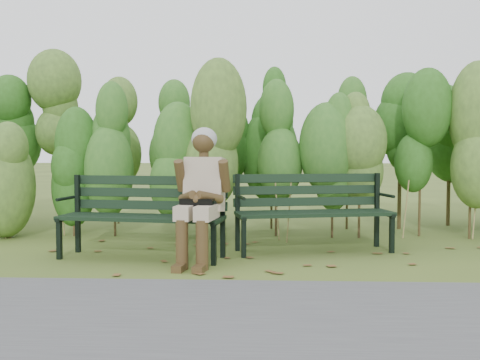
{
  "coord_description": "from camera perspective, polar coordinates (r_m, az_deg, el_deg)",
  "views": [
    {
      "loc": [
        0.27,
        -5.37,
        1.06
      ],
      "look_at": [
        0.0,
        0.35,
        0.75
      ],
      "focal_mm": 42.0,
      "sensor_mm": 36.0,
      "label": 1
    }
  ],
  "objects": [
    {
      "name": "bench_left",
      "position": [
        5.61,
        -9.68,
        -2.95
      ],
      "size": [
        1.66,
        0.74,
        0.8
      ],
      "color": "black",
      "rests_on": "ground"
    },
    {
      "name": "leaf_litter",
      "position": [
        5.2,
        -0.48,
        -8.62
      ],
      "size": [
        5.97,
        2.26,
        0.01
      ],
      "color": "brown",
      "rests_on": "ground"
    },
    {
      "name": "hedge_band",
      "position": [
        7.24,
        0.57,
        4.66
      ],
      "size": [
        11.04,
        1.67,
        2.42
      ],
      "color": "#47381E",
      "rests_on": "ground"
    },
    {
      "name": "bench_right",
      "position": [
        5.93,
        7.29,
        -2.58
      ],
      "size": [
        1.69,
        0.85,
        0.81
      ],
      "color": "black",
      "rests_on": "ground"
    },
    {
      "name": "footpath",
      "position": [
        3.35,
        -2.16,
        -15.25
      ],
      "size": [
        60.0,
        2.5,
        0.01
      ],
      "primitive_type": "cube",
      "color": "#474749",
      "rests_on": "ground"
    },
    {
      "name": "seated_woman",
      "position": [
        5.24,
        -3.99,
        -0.79
      ],
      "size": [
        0.54,
        0.8,
        1.27
      ],
      "color": "#BAA592",
      "rests_on": "ground"
    },
    {
      "name": "ground",
      "position": [
        5.48,
        -0.18,
        -8.06
      ],
      "size": [
        80.0,
        80.0,
        0.0
      ],
      "primitive_type": "plane",
      "color": "#415421"
    }
  ]
}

